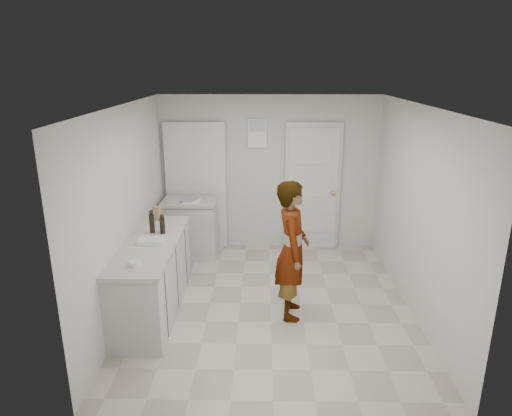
{
  "coord_description": "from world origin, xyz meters",
  "views": [
    {
      "loc": [
        -0.1,
        -5.23,
        2.95
      ],
      "look_at": [
        -0.19,
        0.4,
        1.17
      ],
      "focal_mm": 32.0,
      "sensor_mm": 36.0,
      "label": 1
    }
  ],
  "objects_px": {
    "person": "(292,250)",
    "oil_cruet_a": "(162,224)",
    "oil_cruet_b": "(152,222)",
    "egg_bowl": "(135,263)",
    "baking_dish": "(152,241)",
    "spice_jar": "(165,225)",
    "cake_mix_box": "(157,213)"
  },
  "relations": [
    {
      "from": "oil_cruet_b",
      "to": "person",
      "type": "bearing_deg",
      "value": -11.43
    },
    {
      "from": "spice_jar",
      "to": "egg_bowl",
      "type": "xyz_separation_m",
      "value": [
        -0.07,
        -1.17,
        -0.01
      ]
    },
    {
      "from": "oil_cruet_a",
      "to": "spice_jar",
      "type": "bearing_deg",
      "value": 95.36
    },
    {
      "from": "person",
      "to": "oil_cruet_a",
      "type": "xyz_separation_m",
      "value": [
        -1.6,
        0.33,
        0.2
      ]
    },
    {
      "from": "person",
      "to": "cake_mix_box",
      "type": "bearing_deg",
      "value": 66.43
    },
    {
      "from": "spice_jar",
      "to": "egg_bowl",
      "type": "distance_m",
      "value": 1.17
    },
    {
      "from": "person",
      "to": "oil_cruet_a",
      "type": "bearing_deg",
      "value": 79.8
    },
    {
      "from": "cake_mix_box",
      "to": "baking_dish",
      "type": "distance_m",
      "value": 0.83
    },
    {
      "from": "person",
      "to": "egg_bowl",
      "type": "height_order",
      "value": "person"
    },
    {
      "from": "oil_cruet_b",
      "to": "egg_bowl",
      "type": "bearing_deg",
      "value": -87.59
    },
    {
      "from": "cake_mix_box",
      "to": "oil_cruet_a",
      "type": "xyz_separation_m",
      "value": [
        0.18,
        -0.5,
        0.02
      ]
    },
    {
      "from": "spice_jar",
      "to": "egg_bowl",
      "type": "relative_size",
      "value": 0.58
    },
    {
      "from": "cake_mix_box",
      "to": "baking_dish",
      "type": "xyz_separation_m",
      "value": [
        0.12,
        -0.82,
        -0.07
      ]
    },
    {
      "from": "spice_jar",
      "to": "egg_bowl",
      "type": "bearing_deg",
      "value": -93.59
    },
    {
      "from": "oil_cruet_a",
      "to": "egg_bowl",
      "type": "height_order",
      "value": "oil_cruet_a"
    },
    {
      "from": "person",
      "to": "oil_cruet_b",
      "type": "relative_size",
      "value": 5.68
    },
    {
      "from": "spice_jar",
      "to": "baking_dish",
      "type": "xyz_separation_m",
      "value": [
        -0.05,
        -0.53,
        -0.01
      ]
    },
    {
      "from": "spice_jar",
      "to": "person",
      "type": "bearing_deg",
      "value": -18.51
    },
    {
      "from": "oil_cruet_b",
      "to": "egg_bowl",
      "type": "distance_m",
      "value": 0.98
    },
    {
      "from": "baking_dish",
      "to": "oil_cruet_a",
      "type": "bearing_deg",
      "value": 78.36
    },
    {
      "from": "person",
      "to": "egg_bowl",
      "type": "xyz_separation_m",
      "value": [
        -1.69,
        -0.63,
        0.1
      ]
    },
    {
      "from": "person",
      "to": "baking_dish",
      "type": "distance_m",
      "value": 1.67
    },
    {
      "from": "oil_cruet_b",
      "to": "egg_bowl",
      "type": "height_order",
      "value": "oil_cruet_b"
    },
    {
      "from": "spice_jar",
      "to": "oil_cruet_b",
      "type": "xyz_separation_m",
      "value": [
        -0.11,
        -0.19,
        0.1
      ]
    },
    {
      "from": "cake_mix_box",
      "to": "egg_bowl",
      "type": "bearing_deg",
      "value": -62.05
    },
    {
      "from": "oil_cruet_b",
      "to": "baking_dish",
      "type": "height_order",
      "value": "oil_cruet_b"
    },
    {
      "from": "oil_cruet_b",
      "to": "oil_cruet_a",
      "type": "bearing_deg",
      "value": -9.8
    },
    {
      "from": "oil_cruet_b",
      "to": "baking_dish",
      "type": "distance_m",
      "value": 0.37
    },
    {
      "from": "person",
      "to": "oil_cruet_b",
      "type": "distance_m",
      "value": 1.78
    },
    {
      "from": "spice_jar",
      "to": "oil_cruet_b",
      "type": "bearing_deg",
      "value": -120.8
    },
    {
      "from": "person",
      "to": "baking_dish",
      "type": "bearing_deg",
      "value": 91.09
    },
    {
      "from": "person",
      "to": "spice_jar",
      "type": "relative_size",
      "value": 22.23
    }
  ]
}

